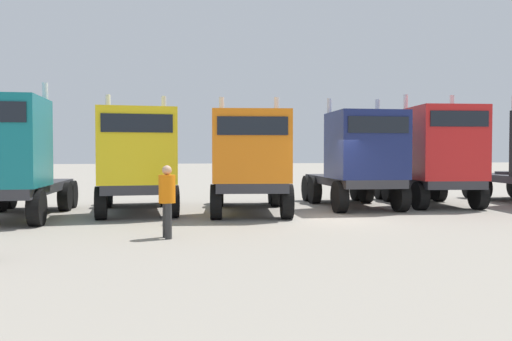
{
  "coord_description": "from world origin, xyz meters",
  "views": [
    {
      "loc": [
        -5.59,
        -15.3,
        2.01
      ],
      "look_at": [
        -1.71,
        3.01,
        1.43
      ],
      "focal_mm": 35.94,
      "sensor_mm": 36.0,
      "label": 1
    }
  ],
  "objects_px": {
    "semi_truck_red": "(438,155)",
    "semi_truck_orange": "(250,161)",
    "semi_truck_yellow": "(137,160)",
    "semi_truck_navy": "(360,159)",
    "visitor_in_hivis": "(167,196)",
    "semi_truck_teal": "(7,158)"
  },
  "relations": [
    {
      "from": "semi_truck_yellow",
      "to": "semi_truck_navy",
      "type": "xyz_separation_m",
      "value": [
        8.0,
        0.04,
        0.03
      ]
    },
    {
      "from": "semi_truck_navy",
      "to": "semi_truck_red",
      "type": "height_order",
      "value": "semi_truck_red"
    },
    {
      "from": "semi_truck_yellow",
      "to": "visitor_in_hivis",
      "type": "height_order",
      "value": "semi_truck_yellow"
    },
    {
      "from": "semi_truck_navy",
      "to": "semi_truck_red",
      "type": "xyz_separation_m",
      "value": [
        3.21,
        0.07,
        0.12
      ]
    },
    {
      "from": "semi_truck_orange",
      "to": "visitor_in_hivis",
      "type": "distance_m",
      "value": 5.29
    },
    {
      "from": "semi_truck_navy",
      "to": "visitor_in_hivis",
      "type": "relative_size",
      "value": 3.4
    },
    {
      "from": "semi_truck_red",
      "to": "semi_truck_navy",
      "type": "bearing_deg",
      "value": -81.28
    },
    {
      "from": "semi_truck_red",
      "to": "semi_truck_teal",
      "type": "bearing_deg",
      "value": -77.82
    },
    {
      "from": "semi_truck_teal",
      "to": "semi_truck_orange",
      "type": "relative_size",
      "value": 0.97
    },
    {
      "from": "semi_truck_red",
      "to": "semi_truck_orange",
      "type": "bearing_deg",
      "value": -75.45
    },
    {
      "from": "semi_truck_red",
      "to": "visitor_in_hivis",
      "type": "height_order",
      "value": "semi_truck_red"
    },
    {
      "from": "semi_truck_navy",
      "to": "visitor_in_hivis",
      "type": "bearing_deg",
      "value": -50.11
    },
    {
      "from": "semi_truck_orange",
      "to": "semi_truck_red",
      "type": "relative_size",
      "value": 1.11
    },
    {
      "from": "semi_truck_teal",
      "to": "visitor_in_hivis",
      "type": "relative_size",
      "value": 3.64
    },
    {
      "from": "semi_truck_navy",
      "to": "semi_truck_yellow",
      "type": "bearing_deg",
      "value": -85.82
    },
    {
      "from": "semi_truck_navy",
      "to": "visitor_in_hivis",
      "type": "distance_m",
      "value": 8.92
    },
    {
      "from": "semi_truck_teal",
      "to": "semi_truck_navy",
      "type": "xyz_separation_m",
      "value": [
        11.75,
        1.16,
        -0.04
      ]
    },
    {
      "from": "semi_truck_teal",
      "to": "semi_truck_red",
      "type": "height_order",
      "value": "semi_truck_red"
    },
    {
      "from": "semi_truck_yellow",
      "to": "semi_truck_red",
      "type": "xyz_separation_m",
      "value": [
        11.21,
        0.1,
        0.15
      ]
    },
    {
      "from": "semi_truck_yellow",
      "to": "semi_truck_red",
      "type": "distance_m",
      "value": 11.21
    },
    {
      "from": "semi_truck_orange",
      "to": "semi_truck_navy",
      "type": "xyz_separation_m",
      "value": [
        4.29,
        0.86,
        0.08
      ]
    },
    {
      "from": "semi_truck_yellow",
      "to": "semi_truck_navy",
      "type": "height_order",
      "value": "semi_truck_navy"
    }
  ]
}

